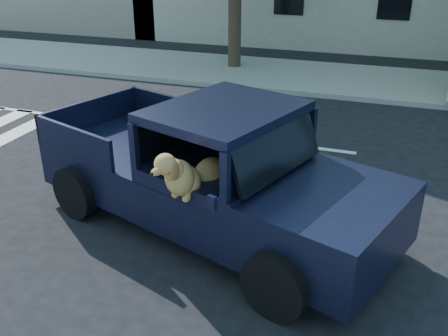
% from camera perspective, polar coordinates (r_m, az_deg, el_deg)
% --- Properties ---
extents(ground, '(120.00, 120.00, 0.00)m').
position_cam_1_polar(ground, '(8.23, 6.99, -6.52)').
color(ground, black).
rests_on(ground, ground).
extents(far_sidewalk, '(60.00, 4.00, 0.15)m').
position_cam_1_polar(far_sidewalk, '(16.70, 14.10, 9.69)').
color(far_sidewalk, gray).
rests_on(far_sidewalk, ground).
extents(lane_stripes, '(21.60, 0.14, 0.01)m').
position_cam_1_polar(lane_stripes, '(11.17, 20.97, 0.78)').
color(lane_stripes, silver).
rests_on(lane_stripes, ground).
extents(pickup_truck, '(6.21, 4.00, 2.07)m').
position_cam_1_polar(pickup_truck, '(7.87, -2.10, -2.04)').
color(pickup_truck, black).
rests_on(pickup_truck, ground).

